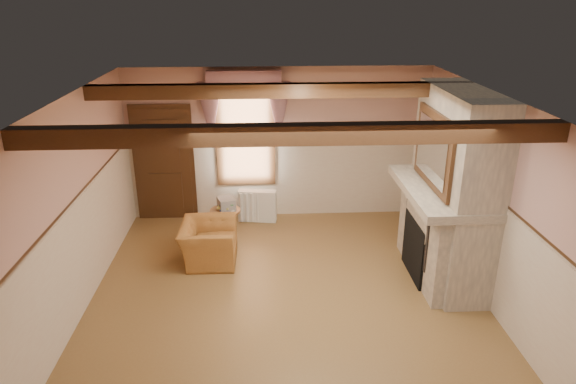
{
  "coord_description": "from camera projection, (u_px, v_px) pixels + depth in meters",
  "views": [
    {
      "loc": [
        -0.31,
        -6.1,
        4.01
      ],
      "look_at": [
        0.06,
        0.8,
        1.31
      ],
      "focal_mm": 32.0,
      "sensor_mm": 36.0,
      "label": 1
    }
  ],
  "objects": [
    {
      "name": "side_table",
      "position": [
        226.0,
        224.0,
        8.82
      ],
      "size": [
        0.6,
        0.6,
        0.55
      ],
      "primitive_type": "cylinder",
      "rotation": [
        0.0,
        0.0,
        -0.16
      ],
      "color": "brown",
      "rests_on": "floor"
    },
    {
      "name": "overmantel_mirror",
      "position": [
        433.0,
        150.0,
        7.09
      ],
      "size": [
        0.06,
        1.44,
        1.04
      ],
      "primitive_type": "cube",
      "color": "silver",
      "rests_on": "fireplace"
    },
    {
      "name": "wall_left",
      "position": [
        70.0,
        212.0,
        6.5
      ],
      "size": [
        0.02,
        6.0,
        2.8
      ],
      "primitive_type": "cube",
      "color": "tan",
      "rests_on": "floor"
    },
    {
      "name": "fireplace",
      "position": [
        454.0,
        188.0,
        7.31
      ],
      "size": [
        0.85,
        2.0,
        2.8
      ],
      "primitive_type": "cube",
      "color": "gray",
      "rests_on": "floor"
    },
    {
      "name": "chair_rail",
      "position": [
        287.0,
        201.0,
        6.6
      ],
      "size": [
        5.5,
        6.0,
        0.08
      ],
      "primitive_type": null,
      "color": "black",
      "rests_on": "wainscot"
    },
    {
      "name": "book_stack",
      "position": [
        226.0,
        204.0,
        8.71
      ],
      "size": [
        0.35,
        0.38,
        0.2
      ],
      "primitive_type": "cube",
      "rotation": [
        0.0,
        0.0,
        0.31
      ],
      "color": "#B7AD8C",
      "rests_on": "side_table"
    },
    {
      "name": "firebox",
      "position": [
        419.0,
        248.0,
        7.64
      ],
      "size": [
        0.2,
        0.95,
        0.9
      ],
      "primitive_type": "cube",
      "color": "black",
      "rests_on": "floor"
    },
    {
      "name": "wall_front",
      "position": [
        307.0,
        365.0,
        3.84
      ],
      "size": [
        5.5,
        0.02,
        2.8
      ],
      "primitive_type": "cube",
      "color": "tan",
      "rests_on": "floor"
    },
    {
      "name": "ceiling_beam_back",
      "position": [
        282.0,
        91.0,
        7.28
      ],
      "size": [
        5.5,
        0.18,
        0.2
      ],
      "primitive_type": "cube",
      "color": "black",
      "rests_on": "ceiling"
    },
    {
      "name": "candle_red",
      "position": [
        464.0,
        203.0,
        6.52
      ],
      "size": [
        0.06,
        0.06,
        0.16
      ],
      "primitive_type": "cylinder",
      "color": "#AF1D15",
      "rests_on": "mantel"
    },
    {
      "name": "mantel",
      "position": [
        442.0,
        191.0,
        7.32
      ],
      "size": [
        1.05,
        2.05,
        0.12
      ],
      "primitive_type": "cube",
      "color": "gray",
      "rests_on": "fireplace"
    },
    {
      "name": "wall_right",
      "position": [
        494.0,
        204.0,
        6.77
      ],
      "size": [
        0.02,
        6.0,
        2.8
      ],
      "primitive_type": "cube",
      "color": "tan",
      "rests_on": "floor"
    },
    {
      "name": "bowl",
      "position": [
        437.0,
        179.0,
        7.48
      ],
      "size": [
        0.36,
        0.36,
        0.09
      ],
      "primitive_type": "imported",
      "color": "brown",
      "rests_on": "mantel"
    },
    {
      "name": "door",
      "position": [
        164.0,
        165.0,
        9.39
      ],
      "size": [
        1.1,
        0.1,
        2.1
      ],
      "primitive_type": "cube",
      "color": "black",
      "rests_on": "floor"
    },
    {
      "name": "mantel_clock",
      "position": [
        426.0,
        163.0,
        8.01
      ],
      "size": [
        0.14,
        0.24,
        0.2
      ],
      "primitive_type": "cube",
      "color": "black",
      "rests_on": "mantel"
    },
    {
      "name": "armchair",
      "position": [
        209.0,
        242.0,
        8.1
      ],
      "size": [
        0.86,
        0.98,
        0.63
      ],
      "primitive_type": "imported",
      "rotation": [
        0.0,
        0.0,
        1.56
      ],
      "color": "#9E662D",
      "rests_on": "floor"
    },
    {
      "name": "oil_lamp",
      "position": [
        431.0,
        165.0,
        7.77
      ],
      "size": [
        0.11,
        0.11,
        0.28
      ],
      "primitive_type": "cylinder",
      "color": "#D78B3C",
      "rests_on": "mantel"
    },
    {
      "name": "window",
      "position": [
        245.0,
        132.0,
        9.28
      ],
      "size": [
        1.06,
        0.08,
        2.02
      ],
      "primitive_type": "cube",
      "color": "white",
      "rests_on": "wall_back"
    },
    {
      "name": "radiator",
      "position": [
        257.0,
        206.0,
        9.53
      ],
      "size": [
        0.72,
        0.29,
        0.6
      ],
      "primitive_type": "cube",
      "rotation": [
        0.0,
        0.0,
        -0.16
      ],
      "color": "silver",
      "rests_on": "floor"
    },
    {
      "name": "window_drapes",
      "position": [
        244.0,
        99.0,
        8.97
      ],
      "size": [
        1.3,
        0.14,
        1.4
      ],
      "primitive_type": "cube",
      "color": "gray",
      "rests_on": "wall_back"
    },
    {
      "name": "ceiling_beam_front",
      "position": [
        293.0,
        134.0,
        5.04
      ],
      "size": [
        5.5,
        0.18,
        0.2
      ],
      "primitive_type": "cube",
      "color": "black",
      "rests_on": "ceiling"
    },
    {
      "name": "jar_yellow",
      "position": [
        452.0,
        193.0,
        6.92
      ],
      "size": [
        0.06,
        0.06,
        0.12
      ],
      "primitive_type": "cylinder",
      "color": "yellow",
      "rests_on": "mantel"
    },
    {
      "name": "floor",
      "position": [
        287.0,
        300.0,
        7.14
      ],
      "size": [
        5.5,
        6.0,
        0.01
      ],
      "primitive_type": "cube",
      "color": "brown",
      "rests_on": "ground"
    },
    {
      "name": "wall_back",
      "position": [
        279.0,
        144.0,
        9.42
      ],
      "size": [
        5.5,
        0.02,
        2.8
      ],
      "primitive_type": "cube",
      "color": "tan",
      "rests_on": "floor"
    },
    {
      "name": "wainscot",
      "position": [
        287.0,
        252.0,
        6.87
      ],
      "size": [
        5.5,
        6.0,
        1.5
      ],
      "primitive_type": null,
      "color": "beige",
      "rests_on": "floor"
    },
    {
      "name": "ceiling",
      "position": [
        287.0,
        100.0,
        6.12
      ],
      "size": [
        5.5,
        6.0,
        0.01
      ],
      "primitive_type": "cube",
      "color": "silver",
      "rests_on": "wall_back"
    }
  ]
}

